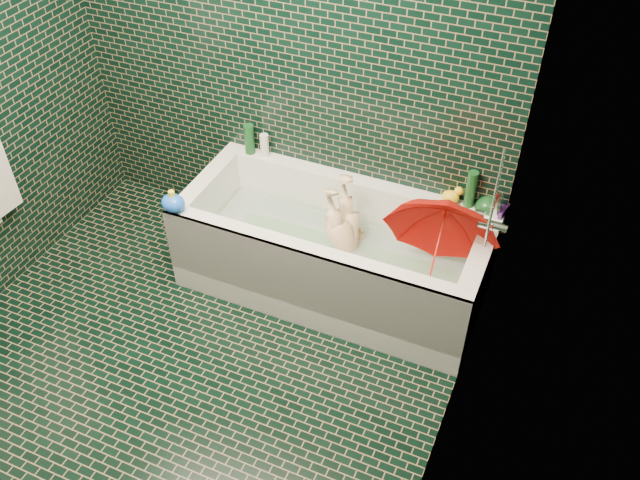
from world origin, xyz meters
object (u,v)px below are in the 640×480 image
at_px(bathtub, 332,260).
at_px(child, 347,245).
at_px(umbrella, 437,248).
at_px(rubber_duck, 452,196).
at_px(bath_toy, 173,203).

xyz_separation_m(bathtub, child, (0.07, 0.04, 0.10)).
height_order(bathtub, umbrella, umbrella).
bearing_deg(child, rubber_duck, 136.23).
xyz_separation_m(rubber_duck, bath_toy, (-1.35, -0.67, 0.01)).
height_order(child, umbrella, umbrella).
bearing_deg(child, bath_toy, -52.60).
xyz_separation_m(child, umbrella, (0.52, -0.10, 0.25)).
bearing_deg(bathtub, bath_toy, -157.85).
relative_size(bathtub, child, 2.13).
bearing_deg(rubber_duck, bathtub, -163.18).
xyz_separation_m(umbrella, rubber_duck, (-0.04, 0.40, 0.03)).
bearing_deg(bath_toy, umbrella, 23.76).
xyz_separation_m(umbrella, bath_toy, (-1.38, -0.26, 0.05)).
bearing_deg(bathtub, child, 32.30).
height_order(umbrella, rubber_duck, umbrella).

